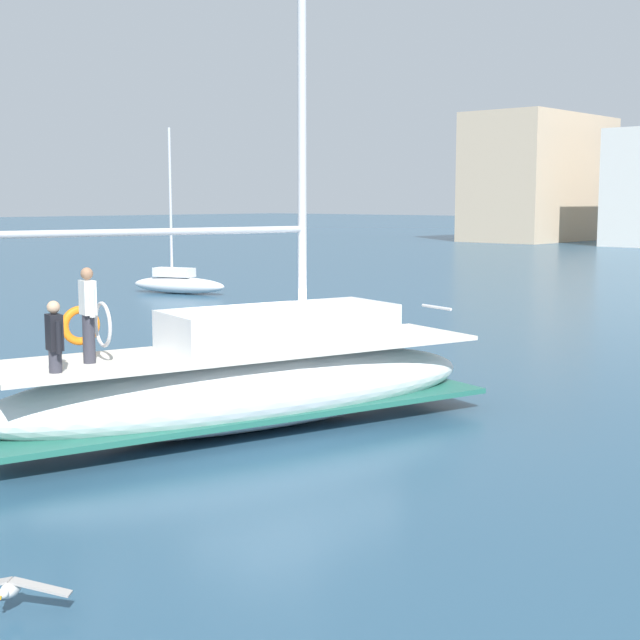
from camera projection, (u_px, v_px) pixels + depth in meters
name	position (u px, v px, depth m)	size (l,w,h in m)	color
ground_plane	(258.00, 419.00, 17.60)	(400.00, 400.00, 0.00)	#284C66
main_sailboat	(250.00, 379.00, 16.79)	(4.89, 9.89, 12.73)	silver
moored_cutter_left	(178.00, 282.00, 41.17)	(4.70, 2.51, 7.28)	silver
seagull	(10.00, 588.00, 9.30)	(1.05, 0.87, 0.18)	silver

